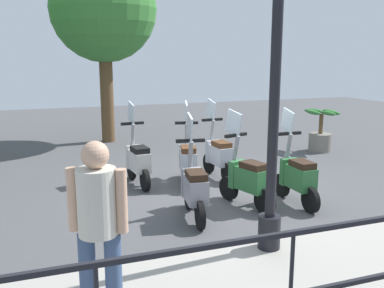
{
  "coord_description": "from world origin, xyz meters",
  "views": [
    {
      "loc": [
        -6.54,
        2.9,
        2.39
      ],
      "look_at": [
        0.2,
        0.5,
        0.9
      ],
      "focal_mm": 40.0,
      "sensor_mm": 36.0,
      "label": 1
    }
  ],
  "objects": [
    {
      "name": "tree_distant",
      "position": [
        5.42,
        1.14,
        3.57
      ],
      "size": [
        2.84,
        2.84,
        5.02
      ],
      "color": "brown",
      "rests_on": "ground_plane"
    },
    {
      "name": "scooter_near_2",
      "position": [
        -0.87,
        0.85,
        0.48
      ],
      "size": [
        1.23,
        0.45,
        1.54
      ],
      "rotation": [
        0.0,
        0.0,
        -0.14
      ],
      "color": "black",
      "rests_on": "ground_plane"
    },
    {
      "name": "scooter_near_0",
      "position": [
        -0.85,
        -0.92,
        0.48
      ],
      "size": [
        1.23,
        0.44,
        1.54
      ],
      "rotation": [
        0.0,
        0.0,
        0.01
      ],
      "color": "black",
      "rests_on": "ground_plane"
    },
    {
      "name": "promenade_walkway",
      "position": [
        -3.15,
        0.0,
        0.07
      ],
      "size": [
        2.2,
        20.0,
        0.15
      ],
      "color": "#A39E93",
      "rests_on": "ground_plane"
    },
    {
      "name": "potted_palm",
      "position": [
        2.36,
        -3.72,
        0.45
      ],
      "size": [
        1.06,
        0.66,
        1.05
      ],
      "color": "slate",
      "rests_on": "ground_plane"
    },
    {
      "name": "scooter_near_1",
      "position": [
        -0.68,
        -0.11,
        0.48
      ],
      "size": [
        1.2,
        0.55,
        1.54
      ],
      "rotation": [
        0.0,
        0.0,
        0.3
      ],
      "color": "black",
      "rests_on": "ground_plane"
    },
    {
      "name": "lamp_post_near",
      "position": [
        -2.4,
        0.46,
        2.07
      ],
      "size": [
        0.26,
        0.9,
        4.34
      ],
      "color": "black",
      "rests_on": "promenade_walkway"
    },
    {
      "name": "scooter_far_0",
      "position": [
        0.99,
        -0.33,
        0.48
      ],
      "size": [
        1.23,
        0.44,
        1.54
      ],
      "rotation": [
        0.0,
        0.0,
        0.06
      ],
      "color": "black",
      "rests_on": "ground_plane"
    },
    {
      "name": "pedestrian_distant",
      "position": [
        -3.24,
        2.53,
        1.08
      ],
      "size": [
        0.43,
        0.45,
        1.59
      ],
      "rotation": [
        0.0,
        0.0,
        2.7
      ],
      "color": "#384C70",
      "rests_on": "promenade_walkway"
    },
    {
      "name": "scooter_far_1",
      "position": [
        0.78,
        0.38,
        0.48
      ],
      "size": [
        1.21,
        0.52,
        1.54
      ],
      "rotation": [
        0.0,
        0.0,
        -0.26
      ],
      "color": "black",
      "rests_on": "ground_plane"
    },
    {
      "name": "scooter_far_2",
      "position": [
        1.06,
        1.26,
        0.48
      ],
      "size": [
        1.23,
        0.44,
        1.54
      ],
      "rotation": [
        0.0,
        0.0,
        0.09
      ],
      "color": "black",
      "rests_on": "ground_plane"
    },
    {
      "name": "ground_plane",
      "position": [
        0.0,
        0.0,
        0.0
      ],
      "size": [
        28.0,
        28.0,
        0.0
      ],
      "primitive_type": "plane",
      "color": "#4C4C4F"
    }
  ]
}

